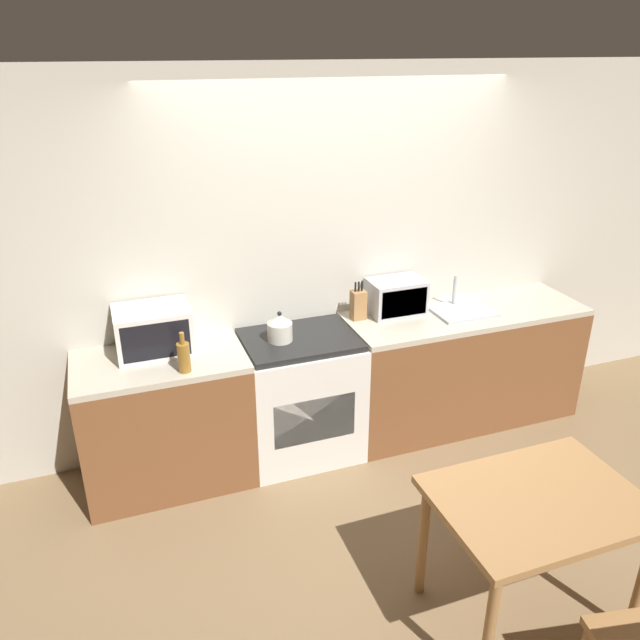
% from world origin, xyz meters
% --- Properties ---
extents(ground_plane, '(16.00, 16.00, 0.00)m').
position_xyz_m(ground_plane, '(0.00, 0.00, 0.00)').
color(ground_plane, brown).
extents(wall_back, '(10.00, 0.06, 2.60)m').
position_xyz_m(wall_back, '(0.00, 1.14, 1.30)').
color(wall_back, beige).
rests_on(wall_back, ground_plane).
extents(counter_left_run, '(1.06, 0.62, 0.90)m').
position_xyz_m(counter_left_run, '(-1.29, 0.80, 0.45)').
color(counter_left_run, brown).
rests_on(counter_left_run, ground_plane).
extents(counter_right_run, '(1.80, 0.62, 0.90)m').
position_xyz_m(counter_right_run, '(0.92, 0.80, 0.45)').
color(counter_right_run, brown).
rests_on(counter_right_run, ground_plane).
extents(stove_range, '(0.78, 0.62, 0.90)m').
position_xyz_m(stove_range, '(-0.37, 0.80, 0.45)').
color(stove_range, silver).
rests_on(stove_range, ground_plane).
extents(kettle, '(0.16, 0.16, 0.21)m').
position_xyz_m(kettle, '(-0.50, 0.80, 0.99)').
color(kettle, beige).
rests_on(kettle, stove_range).
extents(microwave, '(0.46, 0.35, 0.30)m').
position_xyz_m(microwave, '(-1.29, 0.91, 1.05)').
color(microwave, silver).
rests_on(microwave, counter_left_run).
extents(bottle, '(0.08, 0.08, 0.25)m').
position_xyz_m(bottle, '(-1.16, 0.59, 1.00)').
color(bottle, olive).
rests_on(bottle, counter_left_run).
extents(knife_block, '(0.10, 0.09, 0.28)m').
position_xyz_m(knife_block, '(0.12, 0.95, 1.01)').
color(knife_block, '#9E7042').
rests_on(knife_block, counter_right_run).
extents(toaster_oven, '(0.40, 0.27, 0.25)m').
position_xyz_m(toaster_oven, '(0.42, 0.95, 1.03)').
color(toaster_oven, '#ADAFB5').
rests_on(toaster_oven, counter_right_run).
extents(sink_basin, '(0.43, 0.34, 0.24)m').
position_xyz_m(sink_basin, '(0.88, 0.81, 0.92)').
color(sink_basin, '#ADAFB5').
rests_on(sink_basin, counter_right_run).
extents(dining_table, '(0.98, 0.71, 0.73)m').
position_xyz_m(dining_table, '(0.25, -0.92, 0.64)').
color(dining_table, '#9E7042').
rests_on(dining_table, ground_plane).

